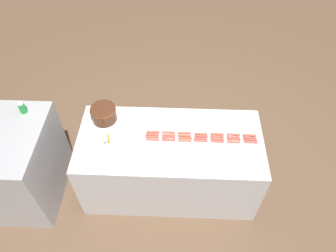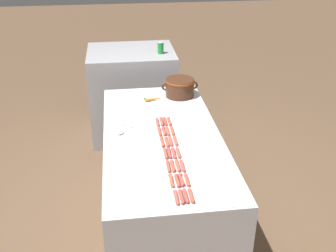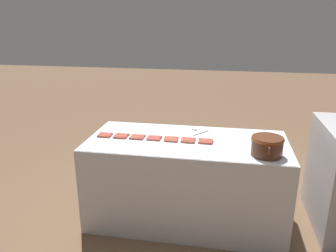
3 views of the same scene
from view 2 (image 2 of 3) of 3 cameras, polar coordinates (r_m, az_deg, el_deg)
The scene contains 35 objects.
ground_plane at distance 3.61m, azimuth -0.77°, elevation -13.18°, with size 20.00×20.00×0.00m, color brown.
griddle_counter at distance 3.35m, azimuth -0.81°, elevation -7.56°, with size 0.89×1.92×0.86m.
back_cabinet at distance 4.75m, azimuth -5.01°, elevation 4.55°, with size 0.96×0.79×1.03m, color #A0A0A4.
hot_dog_0 at distance 2.43m, azimuth 1.18°, elevation -9.99°, with size 0.02×0.14×0.02m.
hot_dog_1 at distance 2.57m, azimuth 0.50°, elevation -7.67°, with size 0.03×0.14×0.02m.
hot_dog_2 at distance 2.70m, azimuth 0.05°, elevation -5.68°, with size 0.02×0.14×0.02m.
hot_dog_3 at distance 2.84m, azimuth -0.35°, elevation -3.87°, with size 0.02×0.14×0.02m.
hot_dog_4 at distance 2.98m, azimuth -0.81°, elevation -2.27°, with size 0.03×0.14×0.02m.
hot_dog_5 at distance 3.13m, azimuth -1.19°, elevation -0.78°, with size 0.02×0.14×0.02m.
hot_dog_6 at distance 3.27m, azimuth -1.49°, elevation 0.55°, with size 0.02×0.14×0.02m.
hot_dog_7 at distance 2.43m, azimuth 1.91°, elevation -9.91°, with size 0.03×0.14×0.02m.
hot_dog_8 at distance 2.57m, azimuth 1.33°, elevation -7.69°, with size 0.03×0.14×0.02m.
hot_dog_9 at distance 2.71m, azimuth 0.68°, elevation -5.64°, with size 0.03×0.14×0.02m.
hot_dog_10 at distance 2.85m, azimuth 0.18°, elevation -3.81°, with size 0.03×0.14×0.02m.
hot_dog_11 at distance 2.98m, azimuth -0.14°, elevation -2.25°, with size 0.03×0.14×0.02m.
hot_dog_12 at distance 3.13m, azimuth -0.54°, elevation -0.72°, with size 0.03×0.14×0.02m.
hot_dog_13 at distance 3.28m, azimuth -0.89°, elevation 0.66°, with size 0.03×0.14×0.02m.
hot_dog_14 at distance 2.44m, azimuth 2.53°, elevation -9.80°, with size 0.02×0.14×0.02m.
hot_dog_15 at distance 2.57m, azimuth 1.90°, elevation -7.60°, with size 0.03×0.14×0.02m.
hot_dog_16 at distance 2.71m, azimuth 1.40°, elevation -5.59°, with size 0.03×0.14×0.02m.
hot_dog_17 at distance 2.84m, azimuth 0.84°, elevation -3.84°, with size 0.03×0.14×0.02m.
hot_dog_18 at distance 2.99m, azimuth 0.39°, elevation -2.14°, with size 0.02×0.14×0.02m.
hot_dog_19 at distance 3.13m, azimuth -0.04°, elevation -0.73°, with size 0.02×0.14×0.02m.
hot_dog_20 at distance 3.28m, azimuth -0.40°, elevation 0.68°, with size 0.02×0.14×0.02m.
hot_dog_21 at distance 2.44m, azimuth 3.29°, elevation -9.76°, with size 0.03×0.14×0.02m.
hot_dog_22 at distance 2.58m, azimuth 2.70°, elevation -7.56°, with size 0.02×0.14×0.02m.
hot_dog_23 at distance 2.71m, azimuth 2.05°, elevation -5.60°, with size 0.02×0.14×0.02m.
hot_dog_24 at distance 2.85m, azimuth 1.46°, elevation -3.76°, with size 0.02×0.14×0.02m.
hot_dog_25 at distance 3.00m, azimuth 1.06°, elevation -2.09°, with size 0.02×0.14×0.02m.
hot_dog_26 at distance 3.14m, azimuth 0.62°, elevation -0.65°, with size 0.02×0.14×0.02m.
hot_dog_27 at distance 3.28m, azimuth 0.18°, elevation 0.66°, with size 0.03×0.14×0.02m.
bean_pot at distance 3.75m, azimuth 1.67°, elevation 5.59°, with size 0.34×0.27×0.17m.
serving_spoon at distance 3.16m, azimuth -6.09°, elevation -0.69°, with size 0.24×0.19×0.02m.
carrot at distance 3.68m, azimuth -2.02°, elevation 3.82°, with size 0.18×0.07×0.03m.
soda_can at distance 4.44m, azimuth -1.05°, elevation 10.93°, with size 0.07×0.07×0.12m.
Camera 2 is at (-0.31, -2.73, 2.34)m, focal length 43.33 mm.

